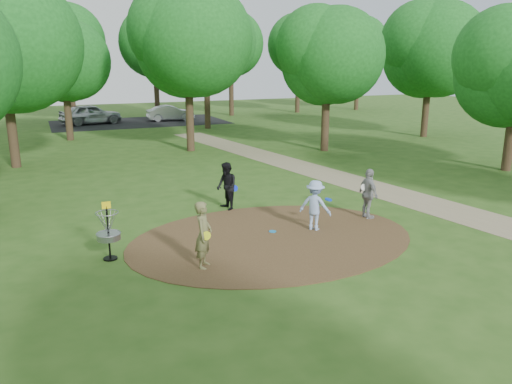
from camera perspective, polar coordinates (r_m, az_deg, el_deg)
name	(u,v)px	position (r m, az deg, el deg)	size (l,w,h in m)	color
ground	(273,239)	(14.42, 1.92, -5.35)	(100.00, 100.00, 0.00)	#2D5119
dirt_clearing	(273,238)	(14.41, 1.93, -5.31)	(8.40, 8.40, 0.02)	#47301C
footpath	(406,198)	(19.47, 16.81, -0.61)	(2.00, 40.00, 0.01)	#8C7A5B
parking_lot	(140,122)	(43.21, -13.15, 7.78)	(14.00, 8.00, 0.01)	black
player_observer_with_disc	(204,235)	(12.26, -6.02, -4.90)	(0.67, 0.74, 1.69)	brown
player_throwing_with_disc	(315,205)	(15.02, 6.76, -1.54)	(1.16, 1.12, 1.53)	#95AFDE
player_walking_with_disc	(227,186)	(17.00, -3.37, 0.65)	(0.74, 0.85, 1.64)	black
player_waiting_with_disc	(368,194)	(16.40, 12.73, -0.21)	(0.50, 0.99, 1.64)	gray
disc_ground_cyan	(273,231)	(14.92, 1.90, -4.52)	(0.22, 0.22, 0.02)	#187CC2
disc_ground_red	(203,227)	(15.34, -6.08, -4.05)	(0.22, 0.22, 0.02)	red
car_left	(91,114)	(42.77, -18.38, 8.45)	(1.93, 4.80, 1.63)	#B0B4B8
car_right	(170,113)	(43.69, -9.76, 8.88)	(1.38, 3.97, 1.31)	#A4A7AC
disc_golf_basket	(108,227)	(13.22, -16.56, -3.85)	(0.63, 0.63, 1.54)	black
tree_ring	(233,53)	(22.61, -2.65, 15.59)	(37.35, 46.04, 9.36)	#332316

